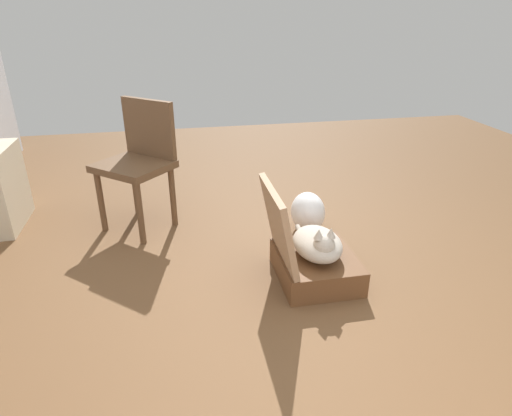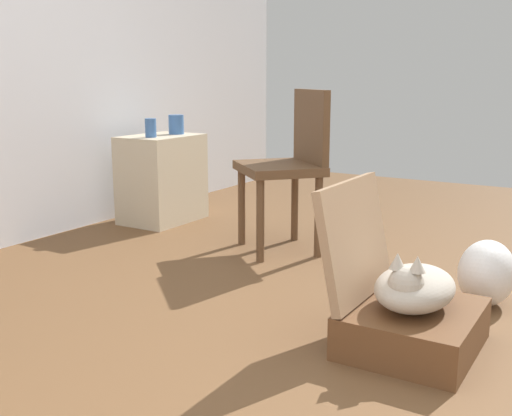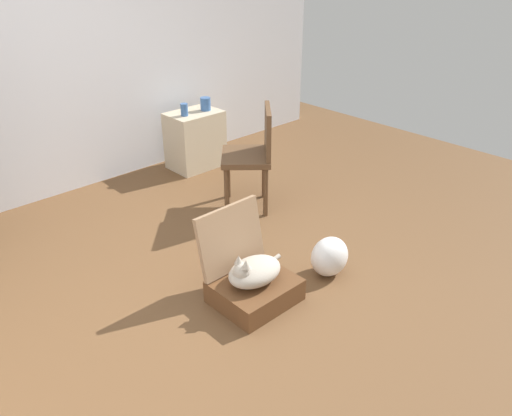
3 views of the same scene
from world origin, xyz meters
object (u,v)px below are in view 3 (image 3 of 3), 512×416
vase_tall (184,110)px  vase_short (205,104)px  chair (254,152)px  suitcase_base (255,291)px  cat (253,271)px  plastic_bag_white (330,257)px  side_table (195,140)px

vase_tall → vase_short: bearing=0.7°
vase_tall → chair: chair is taller
suitcase_base → chair: 1.47m
vase_short → chair: size_ratio=0.14×
chair → suitcase_base: bearing=-0.6°
vase_tall → cat: bearing=-115.6°
cat → plastic_bag_white: (0.62, -0.14, -0.10)m
side_table → vase_short: (0.14, -0.03, 0.37)m
cat → chair: size_ratio=0.51×
suitcase_base → vase_tall: 2.40m
plastic_bag_white → vase_short: (0.66, 2.25, 0.52)m
side_table → suitcase_base: bearing=-117.9°
plastic_bag_white → vase_short: vase_short is taller
suitcase_base → plastic_bag_white: size_ratio=1.74×
vase_short → chair: bearing=-106.6°
plastic_bag_white → side_table: bearing=77.0°
suitcase_base → vase_tall: (1.00, 2.11, 0.58)m
suitcase_base → cat: cat is taller
side_table → chair: chair is taller
vase_short → chair: chair is taller
suitcase_base → vase_tall: vase_tall is taller
cat → vase_tall: size_ratio=3.81×
cat → vase_short: (1.28, 2.11, 0.42)m
vase_short → chair: (-0.32, -1.08, -0.14)m
vase_short → cat: bearing=-121.3°
side_table → chair: size_ratio=0.65×
side_table → chair: 1.15m
chair → vase_short: bearing=-154.6°
vase_tall → vase_short: (0.27, 0.00, 0.00)m
suitcase_base → side_table: (1.13, 2.14, 0.22)m
chair → cat: bearing=-1.0°
cat → vase_tall: 2.37m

